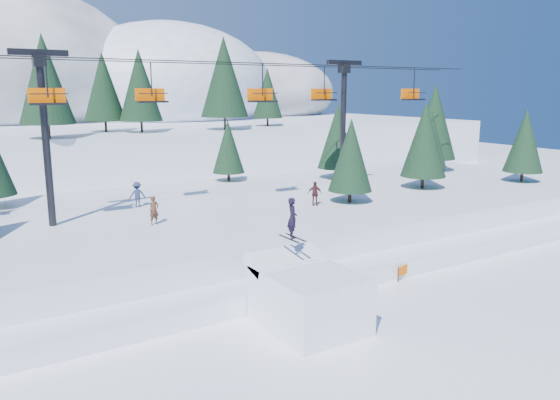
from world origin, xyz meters
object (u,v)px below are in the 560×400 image
banner_far (403,259)px  chairlift (214,108)px  banner_near (411,267)px  jump_kicker (308,296)px

banner_far → chairlift: bearing=120.1°
chairlift → banner_near: 16.77m
banner_near → banner_far: same height
chairlift → banner_near: chairlift is taller
jump_kicker → banner_far: (9.48, 3.68, -0.86)m
chairlift → banner_near: bearing=-64.7°
chairlift → banner_far: (6.74, -11.65, -8.78)m
chairlift → banner_near: size_ratio=16.74×
jump_kicker → chairlift: bearing=79.8°
chairlift → banner_near: (6.11, -12.91, -8.78)m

